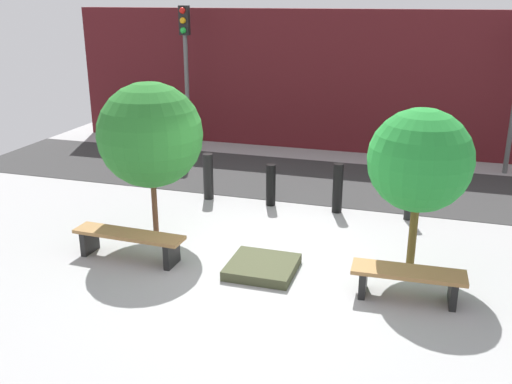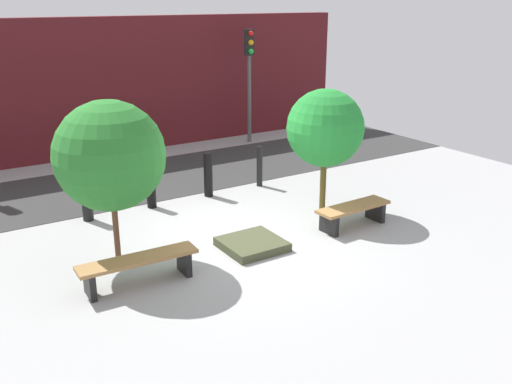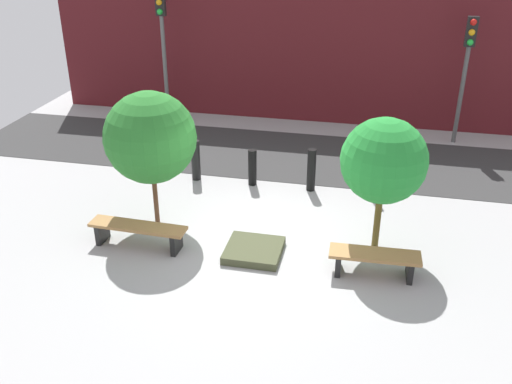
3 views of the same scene
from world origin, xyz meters
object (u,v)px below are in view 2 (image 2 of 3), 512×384
bench_right (353,211)px  bench_left (138,265)px  planter_bed (252,244)px  tree_behind_right_bench (325,128)px  bollard_left (151,188)px  bollard_right (260,166)px  bollard_far_left (86,197)px  tree_behind_left_bench (110,156)px  bollard_center (208,175)px  traffic_light_mid_west (249,65)px

bench_right → bench_left: bearing=178.0°
planter_bed → tree_behind_right_bench: size_ratio=0.40×
bench_right → bollard_left: (-2.99, 3.23, 0.13)m
planter_bed → bollard_right: bollard_right is taller
bollard_left → bollard_right: (2.83, 0.00, 0.05)m
bollard_far_left → bollard_left: bollard_far_left is taller
bench_right → planter_bed: bearing=173.0°
bench_right → tree_behind_left_bench: 4.93m
bench_left → tree_behind_left_bench: tree_behind_left_bench is taller
bollard_center → bollard_left: bearing=180.0°
bench_left → traffic_light_mid_west: traffic_light_mid_west is taller
bench_left → bollard_center: size_ratio=1.89×
bollard_left → tree_behind_left_bench: bearing=-125.0°
bollard_right → traffic_light_mid_west: size_ratio=0.29×
bench_right → bollard_far_left: size_ratio=1.63×
planter_bed → tree_behind_left_bench: 3.04m
bench_right → bollard_right: bollard_right is taller
bench_right → traffic_light_mid_west: traffic_light_mid_west is taller
tree_behind_left_bench → traffic_light_mid_west: bearing=43.3°
bollard_far_left → bench_left: bearing=-92.8°
traffic_light_mid_west → bollard_center: bearing=-132.3°
bollard_left → traffic_light_mid_west: traffic_light_mid_west is taller
tree_behind_left_bench → bench_right: bearing=-12.1°
bollard_right → traffic_light_mid_west: traffic_light_mid_west is taller
tree_behind_right_bench → bollard_far_left: tree_behind_right_bench is taller
planter_bed → bollard_right: size_ratio=1.07×
bollard_left → bollard_center: size_ratio=0.87×
tree_behind_right_bench → traffic_light_mid_west: size_ratio=0.76×
bollard_center → bollard_right: (1.42, 0.00, -0.02)m
bench_left → bollard_far_left: bearing=89.3°
bench_left → bollard_left: (1.57, 3.23, 0.10)m
bollard_far_left → bollard_center: size_ratio=0.98×
planter_bed → bollard_left: bollard_left is taller
planter_bed → bollard_right: bearing=55.0°
planter_bed → bollard_left: (-0.71, 3.03, 0.37)m
bench_left → tree_behind_left_bench: size_ratio=0.68×
bollard_right → bench_right: bearing=-87.2°
bench_right → bollard_right: (-0.16, 3.23, 0.18)m
bench_left → bench_right: 4.56m
bollard_right → planter_bed: bearing=-125.0°
tree_behind_right_bench → bollard_far_left: size_ratio=2.62×
tree_behind_right_bench → bollard_far_left: (-4.41, 2.25, -1.34)m
bollard_center → bollard_right: 1.42m
bench_right → tree_behind_right_bench: 1.81m
bollard_far_left → bollard_center: bearing=0.0°
bench_right → bollard_far_left: 5.47m
planter_bed → bollard_right: 3.72m
bench_right → bollard_right: bearing=90.7°
bench_left → bollard_left: 3.59m
tree_behind_left_bench → tree_behind_right_bench: (4.56, 0.00, -0.08)m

